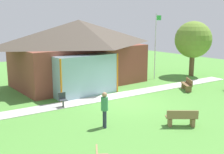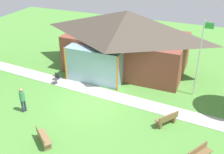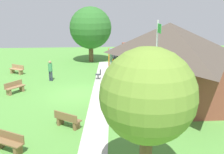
{
  "view_description": "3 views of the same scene",
  "coord_description": "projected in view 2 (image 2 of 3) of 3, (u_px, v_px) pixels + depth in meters",
  "views": [
    {
      "loc": [
        -11.02,
        -12.86,
        5.08
      ],
      "look_at": [
        0.29,
        2.03,
        1.21
      ],
      "focal_mm": 44.92,
      "sensor_mm": 36.0,
      "label": 1
    },
    {
      "loc": [
        7.31,
        -13.94,
        10.25
      ],
      "look_at": [
        0.64,
        2.11,
        1.15
      ],
      "focal_mm": 43.22,
      "sensor_mm": 36.0,
      "label": 2
    },
    {
      "loc": [
        18.07,
        0.93,
        6.18
      ],
      "look_at": [
        -0.29,
        2.33,
        1.15
      ],
      "focal_mm": 42.31,
      "sensor_mm": 36.0,
      "label": 3
    }
  ],
  "objects": [
    {
      "name": "visitor_strolling_lawn",
      "position": [
        22.0,
        98.0,
        17.3
      ],
      "size": [
        0.34,
        0.34,
        1.74
      ],
      "rotation": [
        0.0,
        0.0,
        1.2
      ],
      "color": "#2D3347",
      "rests_on": "ground_plane"
    },
    {
      "name": "ground_plane",
      "position": [
        92.0,
        103.0,
        18.65
      ],
      "size": [
        44.0,
        44.0,
        0.0
      ],
      "primitive_type": "plane",
      "color": "#54933D"
    },
    {
      "name": "bench_front_center",
      "position": [
        43.0,
        138.0,
        14.81
      ],
      "size": [
        1.45,
        1.27,
        0.84
      ],
      "rotation": [
        0.0,
        0.0,
        5.62
      ],
      "color": "olive",
      "rests_on": "ground_plane"
    },
    {
      "name": "bench_mid_right",
      "position": [
        167.0,
        120.0,
        16.31
      ],
      "size": [
        1.24,
        1.47,
        0.84
      ],
      "rotation": [
        0.0,
        0.0,
        0.94
      ],
      "color": "brown",
      "rests_on": "ground_plane"
    },
    {
      "name": "pavilion",
      "position": [
        125.0,
        40.0,
        22.34
      ],
      "size": [
        10.74,
        7.19,
        5.04
      ],
      "color": "brown",
      "rests_on": "ground_plane"
    },
    {
      "name": "flagpole",
      "position": [
        200.0,
        56.0,
        18.23
      ],
      "size": [
        0.64,
        0.08,
        5.55
      ],
      "color": "silver",
      "rests_on": "ground_plane"
    },
    {
      "name": "patio_chair_west",
      "position": [
        56.0,
        79.0,
        20.93
      ],
      "size": [
        0.5,
        0.5,
        0.86
      ],
      "rotation": [
        0.0,
        0.0,
        2.99
      ],
      "color": "#33383D",
      "rests_on": "ground_plane"
    },
    {
      "name": "footpath",
      "position": [
        101.0,
        93.0,
        19.86
      ],
      "size": [
        21.91,
        3.01,
        0.03
      ],
      "primitive_type": "cube",
      "rotation": [
        0.0,
        0.0,
        -0.08
      ],
      "color": "#BCB7B2",
      "rests_on": "ground_plane"
    }
  ]
}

